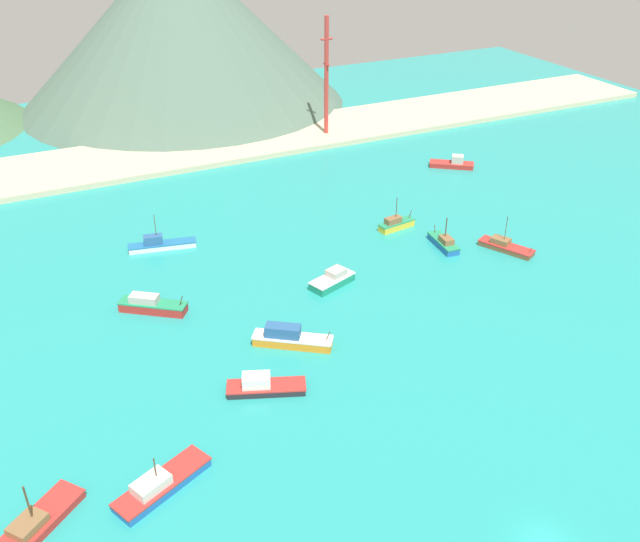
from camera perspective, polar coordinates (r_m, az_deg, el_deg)
The scene contains 15 objects.
ground at distance 88.90m, azimuth 5.02°, elevation -7.66°, with size 260.00×280.00×0.50m.
fishing_boat_0 at distance 121.05m, azimuth 6.26°, elevation 3.86°, with size 6.98×2.90×5.94m.
fishing_boat_1 at distance 103.80m, azimuth 1.05°, elevation -0.72°, with size 7.78×5.23×2.36m.
fishing_boat_2 at distance 90.97m, azimuth -2.48°, elevation -5.53°, with size 10.04×8.07×2.90m.
fishing_boat_3 at distance 116.88m, azimuth -13.00°, elevation 2.16°, with size 11.25×4.37×6.15m.
fishing_boat_4 at distance 74.50m, azimuth -22.28°, elevation -18.59°, with size 9.37×8.42×5.69m.
fishing_boat_5 at distance 149.66m, azimuth 10.88°, elevation 8.69°, with size 9.06×7.71×2.60m.
fishing_boat_7 at distance 116.17m, azimuth 10.14°, elevation 2.30°, with size 3.08×7.44×5.41m.
fishing_boat_9 at distance 100.47m, azimuth -13.68°, elevation -2.75°, with size 9.26×7.67×3.03m.
fishing_boat_10 at distance 83.88m, azimuth -4.67°, elevation -9.37°, with size 9.79×6.04×2.40m.
fishing_boat_11 at distance 117.55m, azimuth 14.98°, elevation 1.98°, with size 6.34×9.30×5.96m.
fishing_boat_12 at distance 74.27m, azimuth -13.00°, elevation -16.70°, with size 10.91×7.19×4.51m.
beach_strip at distance 157.82m, azimuth -10.70°, elevation 9.75°, with size 247.00×22.69×1.20m, color #C6B793.
hill_central at distance 190.20m, azimuth -11.55°, elevation 19.30°, with size 84.27×84.27×40.73m.
radio_tower at distance 160.78m, azimuth 0.53°, elevation 15.59°, with size 2.72×2.18×27.20m.
Camera 1 is at (-37.45, -29.72, 53.91)m, focal length 38.92 mm.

